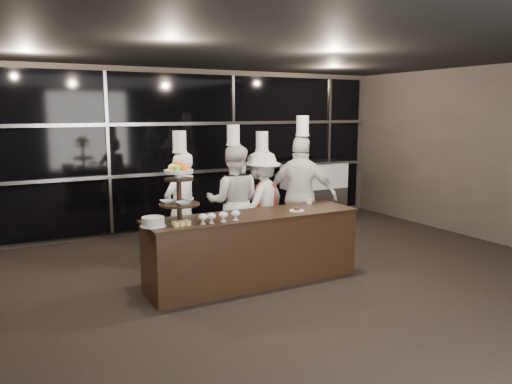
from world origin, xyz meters
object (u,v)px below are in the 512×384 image
buffet_counter (254,248)px  layer_cake (153,222)px  chef_c (262,202)px  display_stand (179,188)px  display_case (314,189)px  chef_b (234,201)px  chef_d (302,195)px  chef_a (181,208)px

buffet_counter → layer_cake: (-1.34, -0.05, 0.51)m
chef_c → display_stand: bearing=-146.5°
display_stand → display_case: size_ratio=0.57×
chef_b → chef_c: 0.51m
chef_b → chef_c: size_ratio=1.06×
display_stand → chef_b: bearing=41.9°
chef_b → chef_c: bearing=3.7°
chef_c → buffet_counter: bearing=-123.6°
buffet_counter → display_stand: (-1.00, -0.00, 0.87)m
layer_cake → chef_d: (2.60, 0.83, -0.03)m
layer_cake → chef_a: 1.40m
chef_b → chef_d: (0.99, -0.36, 0.07)m
chef_c → chef_b: bearing=-176.3°
chef_a → chef_b: chef_b is taller
display_case → chef_a: bearing=-156.2°
buffet_counter → chef_a: 1.32m
buffet_counter → chef_a: (-0.58, 1.12, 0.39)m
display_stand → layer_cake: bearing=-171.7°
layer_cake → buffet_counter: bearing=2.1°
chef_a → chef_b: bearing=1.9°
buffet_counter → chef_a: size_ratio=1.45×
display_stand → chef_c: chef_c is taller
buffet_counter → display_case: (2.78, 2.60, 0.22)m
buffet_counter → chef_a: bearing=117.3°
layer_cake → chef_b: chef_b is taller
layer_cake → display_stand: bearing=8.3°
buffet_counter → chef_d: 1.56m
chef_a → chef_c: chef_a is taller
chef_c → chef_d: size_ratio=0.89×
chef_d → layer_cake: bearing=-162.2°
layer_cake → chef_d: bearing=17.8°
layer_cake → display_case: 4.91m
chef_a → chef_b: size_ratio=0.97×
buffet_counter → chef_c: chef_c is taller
display_stand → layer_cake: size_ratio=2.48×
chef_c → layer_cake: bearing=-149.9°
buffet_counter → display_case: 3.82m
display_stand → layer_cake: (-0.34, -0.05, -0.37)m
display_stand → chef_a: 1.29m
chef_c → chef_d: chef_d is taller
chef_a → display_stand: bearing=-110.7°
display_case → chef_a: 3.68m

